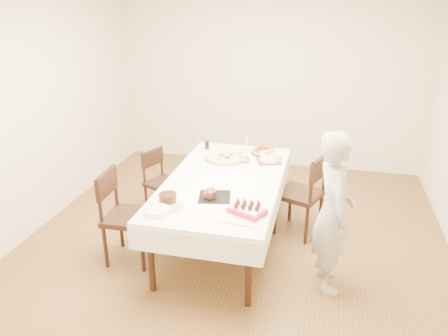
% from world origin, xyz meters
% --- Properties ---
extents(floor, '(5.00, 5.00, 0.00)m').
position_xyz_m(floor, '(0.00, 0.00, 0.00)').
color(floor, brown).
rests_on(floor, ground).
extents(wall_back, '(4.50, 0.04, 2.70)m').
position_xyz_m(wall_back, '(0.00, 2.50, 1.35)').
color(wall_back, beige).
rests_on(wall_back, floor).
extents(wall_front, '(4.50, 0.04, 2.70)m').
position_xyz_m(wall_front, '(0.00, -2.50, 1.35)').
color(wall_front, beige).
rests_on(wall_front, floor).
extents(wall_left, '(0.04, 5.00, 2.70)m').
position_xyz_m(wall_left, '(-2.25, 0.00, 1.35)').
color(wall_left, beige).
rests_on(wall_left, floor).
extents(dining_table, '(1.83, 2.41, 0.75)m').
position_xyz_m(dining_table, '(-0.11, 0.05, 0.38)').
color(dining_table, white).
rests_on(dining_table, floor).
extents(chair_right_savory, '(0.62, 0.62, 0.94)m').
position_xyz_m(chair_right_savory, '(0.64, 0.47, 0.47)').
color(chair_right_savory, black).
rests_on(chair_right_savory, floor).
extents(chair_left_savory, '(0.53, 0.53, 0.79)m').
position_xyz_m(chair_left_savory, '(-0.97, 0.55, 0.40)').
color(chair_left_savory, black).
rests_on(chair_left_savory, floor).
extents(chair_left_dessert, '(0.51, 0.51, 0.95)m').
position_xyz_m(chair_left_dessert, '(-0.95, -0.46, 0.48)').
color(chair_left_dessert, black).
rests_on(chair_left_dessert, floor).
extents(person, '(0.47, 0.61, 1.49)m').
position_xyz_m(person, '(0.98, -0.42, 0.75)').
color(person, '#B1ABA7').
rests_on(person, floor).
extents(pizza_white, '(0.62, 0.62, 0.04)m').
position_xyz_m(pizza_white, '(-0.23, 0.59, 0.77)').
color(pizza_white, beige).
rests_on(pizza_white, dining_table).
extents(pizza_pepperoni, '(0.38, 0.38, 0.04)m').
position_xyz_m(pizza_pepperoni, '(0.17, 0.90, 0.77)').
color(pizza_pepperoni, red).
rests_on(pizza_pepperoni, dining_table).
extents(red_placemat, '(0.33, 0.33, 0.01)m').
position_xyz_m(red_placemat, '(0.26, 0.65, 0.75)').
color(red_placemat, '#B21E1E').
rests_on(red_placemat, dining_table).
extents(pasta_bowl, '(0.26, 0.26, 0.08)m').
position_xyz_m(pasta_bowl, '(0.28, 0.67, 0.80)').
color(pasta_bowl, white).
rests_on(pasta_bowl, dining_table).
extents(taper_candle, '(0.08, 0.08, 0.31)m').
position_xyz_m(taper_candle, '(0.02, 0.57, 0.90)').
color(taper_candle, white).
rests_on(taper_candle, dining_table).
extents(shaker_pair, '(0.09, 0.09, 0.09)m').
position_xyz_m(shaker_pair, '(-0.06, 0.59, 0.79)').
color(shaker_pair, white).
rests_on(shaker_pair, dining_table).
extents(cola_glass, '(0.07, 0.07, 0.09)m').
position_xyz_m(cola_glass, '(-0.53, 0.89, 0.80)').
color(cola_glass, black).
rests_on(cola_glass, dining_table).
extents(layer_cake, '(0.22, 0.22, 0.09)m').
position_xyz_m(layer_cake, '(-0.49, -0.58, 0.79)').
color(layer_cake, '#32190C').
rests_on(layer_cake, dining_table).
extents(cake_board, '(0.34, 0.34, 0.01)m').
position_xyz_m(cake_board, '(-0.10, -0.37, 0.75)').
color(cake_board, black).
rests_on(cake_board, dining_table).
extents(birthday_cake, '(0.14, 0.14, 0.13)m').
position_xyz_m(birthday_cake, '(-0.14, -0.41, 0.83)').
color(birthday_cake, '#3C2110').
rests_on(birthday_cake, dining_table).
extents(strawberry_box, '(0.36, 0.30, 0.08)m').
position_xyz_m(strawberry_box, '(0.26, -0.63, 0.79)').
color(strawberry_box, red).
rests_on(strawberry_box, dining_table).
extents(box_lid, '(0.34, 0.25, 0.03)m').
position_xyz_m(box_lid, '(0.23, -0.73, 0.75)').
color(box_lid, beige).
rests_on(box_lid, dining_table).
extents(plate_stack, '(0.28, 0.28, 0.05)m').
position_xyz_m(plate_stack, '(-0.50, -0.80, 0.77)').
color(plate_stack, white).
rests_on(plate_stack, dining_table).
extents(china_plate, '(0.29, 0.29, 0.01)m').
position_xyz_m(china_plate, '(-0.45, -0.66, 0.76)').
color(china_plate, white).
rests_on(china_plate, dining_table).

